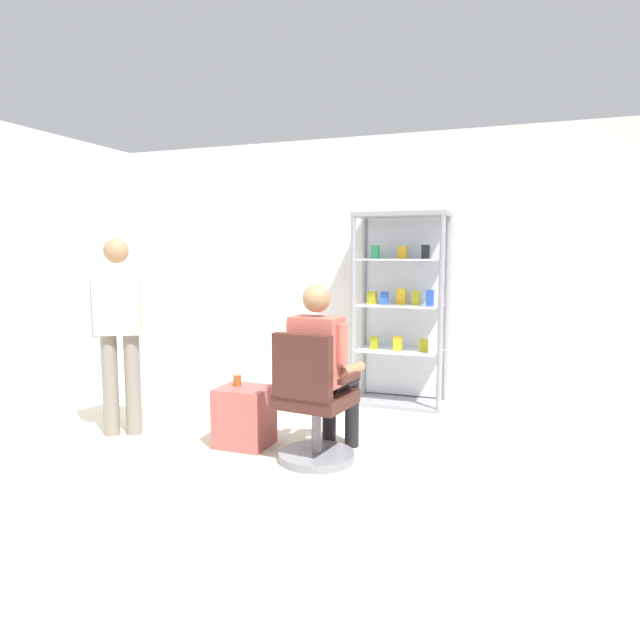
{
  "coord_description": "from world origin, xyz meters",
  "views": [
    {
      "loc": [
        1.57,
        -2.79,
        1.51
      ],
      "look_at": [
        0.08,
        1.27,
        1.0
      ],
      "focal_mm": 31.84,
      "sensor_mm": 36.0,
      "label": 1
    }
  ],
  "objects_px": {
    "display_cabinet_main": "(401,309)",
    "storage_crate": "(244,416)",
    "office_chair": "(313,410)",
    "seated_shopkeeper": "(323,362)",
    "standing_customer": "(119,324)",
    "tea_glass": "(237,380)"
  },
  "relations": [
    {
      "from": "seated_shopkeeper",
      "to": "storage_crate",
      "type": "bearing_deg",
      "value": 179.8
    },
    {
      "from": "display_cabinet_main",
      "to": "seated_shopkeeper",
      "type": "distance_m",
      "value": 1.72
    },
    {
      "from": "storage_crate",
      "to": "standing_customer",
      "type": "relative_size",
      "value": 0.29
    },
    {
      "from": "seated_shopkeeper",
      "to": "standing_customer",
      "type": "relative_size",
      "value": 0.79
    },
    {
      "from": "seated_shopkeeper",
      "to": "storage_crate",
      "type": "distance_m",
      "value": 0.82
    },
    {
      "from": "office_chair",
      "to": "storage_crate",
      "type": "distance_m",
      "value": 0.68
    },
    {
      "from": "office_chair",
      "to": "seated_shopkeeper",
      "type": "height_order",
      "value": "seated_shopkeeper"
    },
    {
      "from": "seated_shopkeeper",
      "to": "standing_customer",
      "type": "bearing_deg",
      "value": -176.85
    },
    {
      "from": "display_cabinet_main",
      "to": "standing_customer",
      "type": "relative_size",
      "value": 1.17
    },
    {
      "from": "standing_customer",
      "to": "storage_crate",
      "type": "bearing_deg",
      "value": 5.18
    },
    {
      "from": "storage_crate",
      "to": "office_chair",
      "type": "bearing_deg",
      "value": -14.41
    },
    {
      "from": "office_chair",
      "to": "seated_shopkeeper",
      "type": "xyz_separation_m",
      "value": [
        0.02,
        0.16,
        0.32
      ]
    },
    {
      "from": "storage_crate",
      "to": "standing_customer",
      "type": "distance_m",
      "value": 1.3
    },
    {
      "from": "display_cabinet_main",
      "to": "seated_shopkeeper",
      "type": "height_order",
      "value": "display_cabinet_main"
    },
    {
      "from": "seated_shopkeeper",
      "to": "tea_glass",
      "type": "distance_m",
      "value": 0.77
    },
    {
      "from": "display_cabinet_main",
      "to": "storage_crate",
      "type": "xyz_separation_m",
      "value": [
        -0.88,
        -1.68,
        -0.73
      ]
    },
    {
      "from": "seated_shopkeeper",
      "to": "storage_crate",
      "type": "xyz_separation_m",
      "value": [
        -0.66,
        0.0,
        -0.48
      ]
    },
    {
      "from": "tea_glass",
      "to": "standing_customer",
      "type": "relative_size",
      "value": 0.05
    },
    {
      "from": "office_chair",
      "to": "standing_customer",
      "type": "bearing_deg",
      "value": 177.83
    },
    {
      "from": "standing_customer",
      "to": "display_cabinet_main",
      "type": "bearing_deg",
      "value": 42.16
    },
    {
      "from": "office_chair",
      "to": "tea_glass",
      "type": "xyz_separation_m",
      "value": [
        -0.72,
        0.2,
        0.12
      ]
    },
    {
      "from": "seated_shopkeeper",
      "to": "standing_customer",
      "type": "xyz_separation_m",
      "value": [
        -1.75,
        -0.1,
        0.22
      ]
    }
  ]
}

